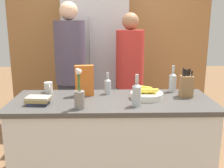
% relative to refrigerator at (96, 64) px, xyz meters
% --- Properties ---
extents(kitchen_island, '(1.76, 0.69, 0.89)m').
position_rel_refrigerator_xyz_m(kitchen_island, '(0.19, -1.41, -0.53)').
color(kitchen_island, silver).
rests_on(kitchen_island, ground_plane).
extents(back_wall_wood, '(2.96, 0.12, 2.60)m').
position_rel_refrigerator_xyz_m(back_wall_wood, '(0.19, 0.36, 0.33)').
color(back_wall_wood, '#9E6B3D').
rests_on(back_wall_wood, ground_plane).
extents(refrigerator, '(0.84, 0.62, 1.95)m').
position_rel_refrigerator_xyz_m(refrigerator, '(0.00, 0.00, 0.00)').
color(refrigerator, '#B7B7BC').
rests_on(refrigerator, ground_plane).
extents(fruit_bowl, '(0.29, 0.29, 0.11)m').
position_rel_refrigerator_xyz_m(fruit_bowl, '(0.49, -1.38, -0.05)').
color(fruit_bowl, silver).
rests_on(fruit_bowl, kitchen_island).
extents(knife_block, '(0.11, 0.09, 0.27)m').
position_rel_refrigerator_xyz_m(knife_block, '(0.86, -1.33, 0.01)').
color(knife_block, olive).
rests_on(knife_block, kitchen_island).
extents(flower_vase, '(0.08, 0.08, 0.32)m').
position_rel_refrigerator_xyz_m(flower_vase, '(-0.07, -1.65, 0.02)').
color(flower_vase, gray).
rests_on(flower_vase, kitchen_island).
extents(cereal_box, '(0.18, 0.08, 0.28)m').
position_rel_refrigerator_xyz_m(cereal_box, '(-0.07, -1.27, 0.05)').
color(cereal_box, orange).
rests_on(cereal_box, kitchen_island).
extents(coffee_mug, '(0.08, 0.12, 0.10)m').
position_rel_refrigerator_xyz_m(coffee_mug, '(-0.42, -1.15, -0.04)').
color(coffee_mug, silver).
rests_on(coffee_mug, kitchen_island).
extents(book_stack, '(0.21, 0.17, 0.07)m').
position_rel_refrigerator_xyz_m(book_stack, '(-0.43, -1.53, -0.05)').
color(book_stack, '#2D334C').
rests_on(book_stack, kitchen_island).
extents(bottle_oil, '(0.07, 0.07, 0.26)m').
position_rel_refrigerator_xyz_m(bottle_oil, '(0.38, -1.59, 0.01)').
color(bottle_oil, '#B2BCC1').
rests_on(bottle_oil, kitchen_island).
extents(bottle_vinegar, '(0.06, 0.06, 0.20)m').
position_rel_refrigerator_xyz_m(bottle_vinegar, '(0.15, -1.22, -0.01)').
color(bottle_vinegar, '#B2BCC1').
rests_on(bottle_vinegar, kitchen_island).
extents(bottle_wine, '(0.07, 0.07, 0.26)m').
position_rel_refrigerator_xyz_m(bottle_wine, '(0.78, -1.15, 0.01)').
color(bottle_wine, '#B2BCC1').
rests_on(bottle_wine, kitchen_island).
extents(person_at_sink, '(0.35, 0.35, 1.77)m').
position_rel_refrigerator_xyz_m(person_at_sink, '(-0.28, -0.60, 0.02)').
color(person_at_sink, '#383842').
rests_on(person_at_sink, ground_plane).
extents(person_in_blue, '(0.32, 0.32, 1.65)m').
position_rel_refrigerator_xyz_m(person_in_blue, '(0.41, -0.60, -0.04)').
color(person_in_blue, '#383842').
rests_on(person_in_blue, ground_plane).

